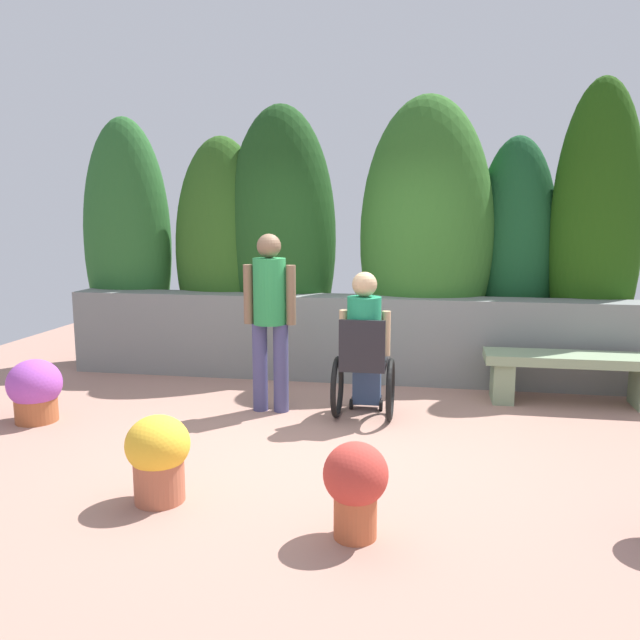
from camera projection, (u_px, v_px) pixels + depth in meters
ground_plane at (319, 441)px, 5.18m from camera, size 10.18×10.18×0.00m
stone_retaining_wall at (350, 338)px, 7.05m from camera, size 6.42×0.42×0.94m
hedge_backdrop at (347, 242)px, 7.36m from camera, size 6.45×1.07×3.25m
stone_bench at (573, 371)px, 6.15m from camera, size 1.68×0.46×0.49m
person_in_wheelchair at (364, 350)px, 5.69m from camera, size 0.53×0.66×1.33m
person_standing_companion at (270, 311)px, 5.83m from camera, size 0.49×0.30×1.65m
flower_pot_purple_near at (35, 390)px, 5.63m from camera, size 0.47×0.47×0.56m
flower_pot_red_accent at (356, 484)px, 3.59m from camera, size 0.37×0.37×0.56m
flower_pot_small_foreground at (158, 455)px, 4.05m from camera, size 0.41×0.41×0.57m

